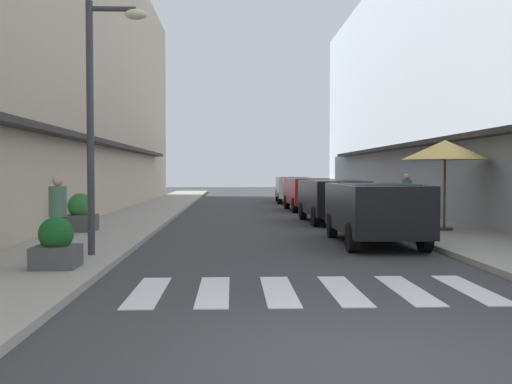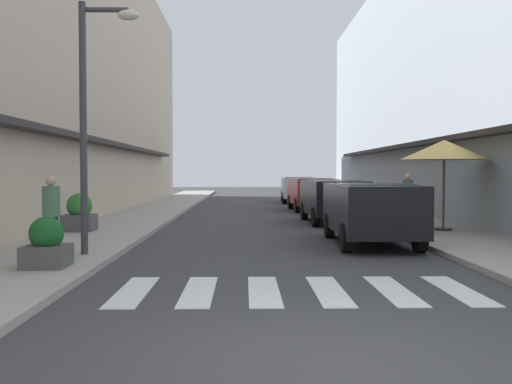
{
  "view_description": "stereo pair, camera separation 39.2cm",
  "coord_description": "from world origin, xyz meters",
  "px_view_note": "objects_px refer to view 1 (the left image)",
  "views": [
    {
      "loc": [
        -1.15,
        -5.1,
        1.74
      ],
      "look_at": [
        -0.38,
        13.84,
        1.09
      ],
      "focal_mm": 40.62,
      "sensor_mm": 36.0,
      "label": 1
    },
    {
      "loc": [
        -0.76,
        -5.11,
        1.74
      ],
      "look_at": [
        -0.38,
        13.84,
        1.09
      ],
      "focal_mm": 40.62,
      "sensor_mm": 36.0,
      "label": 2
    }
  ],
  "objects_px": {
    "parked_car_mid": "(332,196)",
    "planter_midblock": "(81,214)",
    "street_lamp": "(100,99)",
    "pedestrian_walking_near": "(58,214)",
    "pedestrian_walking_far": "(406,195)",
    "parked_car_far": "(308,190)",
    "planter_corner": "(56,245)",
    "cafe_umbrella": "(445,150)",
    "parked_car_near": "(374,206)",
    "parked_car_distant": "(293,187)"
  },
  "relations": [
    {
      "from": "parked_car_distant",
      "to": "planter_midblock",
      "type": "height_order",
      "value": "parked_car_distant"
    },
    {
      "from": "parked_car_distant",
      "to": "planter_corner",
      "type": "relative_size",
      "value": 5.02
    },
    {
      "from": "parked_car_mid",
      "to": "pedestrian_walking_far",
      "type": "bearing_deg",
      "value": -0.05
    },
    {
      "from": "parked_car_mid",
      "to": "planter_midblock",
      "type": "xyz_separation_m",
      "value": [
        -7.58,
        -3.7,
        -0.33
      ]
    },
    {
      "from": "parked_car_far",
      "to": "street_lamp",
      "type": "xyz_separation_m",
      "value": [
        -5.98,
        -14.58,
        2.25
      ]
    },
    {
      "from": "parked_car_distant",
      "to": "planter_corner",
      "type": "height_order",
      "value": "parked_car_distant"
    },
    {
      "from": "parked_car_far",
      "to": "planter_midblock",
      "type": "xyz_separation_m",
      "value": [
        -7.58,
        -9.99,
        -0.33
      ]
    },
    {
      "from": "cafe_umbrella",
      "to": "planter_corner",
      "type": "relative_size",
      "value": 2.9
    },
    {
      "from": "pedestrian_walking_far",
      "to": "planter_midblock",
      "type": "bearing_deg",
      "value": -155.45
    },
    {
      "from": "parked_car_far",
      "to": "street_lamp",
      "type": "bearing_deg",
      "value": -112.31
    },
    {
      "from": "parked_car_mid",
      "to": "parked_car_far",
      "type": "distance_m",
      "value": 6.3
    },
    {
      "from": "cafe_umbrella",
      "to": "pedestrian_walking_far",
      "type": "distance_m",
      "value": 4.02
    },
    {
      "from": "parked_car_mid",
      "to": "parked_car_distant",
      "type": "distance_m",
      "value": 13.04
    },
    {
      "from": "street_lamp",
      "to": "parked_car_mid",
      "type": "bearing_deg",
      "value": 54.16
    },
    {
      "from": "parked_car_far",
      "to": "pedestrian_walking_near",
      "type": "bearing_deg",
      "value": -115.0
    },
    {
      "from": "parked_car_near",
      "to": "pedestrian_walking_far",
      "type": "distance_m",
      "value": 6.48
    },
    {
      "from": "parked_car_near",
      "to": "pedestrian_walking_far",
      "type": "bearing_deg",
      "value": 66.46
    },
    {
      "from": "street_lamp",
      "to": "cafe_umbrella",
      "type": "xyz_separation_m",
      "value": [
        8.5,
        4.51,
        -0.82
      ]
    },
    {
      "from": "street_lamp",
      "to": "pedestrian_walking_far",
      "type": "height_order",
      "value": "street_lamp"
    },
    {
      "from": "street_lamp",
      "to": "planter_corner",
      "type": "xyz_separation_m",
      "value": [
        -0.42,
        -1.56,
        -2.67
      ]
    },
    {
      "from": "street_lamp",
      "to": "pedestrian_walking_far",
      "type": "relative_size",
      "value": 3.15
    },
    {
      "from": "planter_corner",
      "to": "pedestrian_walking_far",
      "type": "xyz_separation_m",
      "value": [
        8.99,
        9.84,
        0.44
      ]
    },
    {
      "from": "parked_car_distant",
      "to": "planter_corner",
      "type": "bearing_deg",
      "value": -105.63
    },
    {
      "from": "parked_car_mid",
      "to": "street_lamp",
      "type": "distance_m",
      "value": 10.46
    },
    {
      "from": "parked_car_mid",
      "to": "cafe_umbrella",
      "type": "height_order",
      "value": "cafe_umbrella"
    },
    {
      "from": "street_lamp",
      "to": "pedestrian_walking_near",
      "type": "height_order",
      "value": "street_lamp"
    },
    {
      "from": "cafe_umbrella",
      "to": "planter_midblock",
      "type": "relative_size",
      "value": 2.42
    },
    {
      "from": "cafe_umbrella",
      "to": "parked_car_distant",
      "type": "bearing_deg",
      "value": 98.52
    },
    {
      "from": "parked_car_far",
      "to": "parked_car_distant",
      "type": "relative_size",
      "value": 0.95
    },
    {
      "from": "parked_car_mid",
      "to": "planter_corner",
      "type": "xyz_separation_m",
      "value": [
        -6.4,
        -9.84,
        -0.42
      ]
    },
    {
      "from": "parked_car_distant",
      "to": "pedestrian_walking_far",
      "type": "xyz_separation_m",
      "value": [
        2.59,
        -13.04,
        0.02
      ]
    },
    {
      "from": "street_lamp",
      "to": "planter_midblock",
      "type": "bearing_deg",
      "value": 109.23
    },
    {
      "from": "parked_car_near",
      "to": "parked_car_far",
      "type": "bearing_deg",
      "value": 90.0
    },
    {
      "from": "planter_corner",
      "to": "planter_midblock",
      "type": "xyz_separation_m",
      "value": [
        -1.19,
        6.14,
        0.09
      ]
    },
    {
      "from": "parked_car_distant",
      "to": "pedestrian_walking_near",
      "type": "xyz_separation_m",
      "value": [
        -6.82,
        -21.36,
        0.01
      ]
    },
    {
      "from": "pedestrian_walking_far",
      "to": "cafe_umbrella",
      "type": "bearing_deg",
      "value": -86.46
    },
    {
      "from": "parked_car_mid",
      "to": "pedestrian_walking_near",
      "type": "height_order",
      "value": "pedestrian_walking_near"
    },
    {
      "from": "planter_midblock",
      "to": "pedestrian_walking_near",
      "type": "distance_m",
      "value": 4.7
    },
    {
      "from": "parked_car_distant",
      "to": "street_lamp",
      "type": "bearing_deg",
      "value": -105.68
    },
    {
      "from": "parked_car_mid",
      "to": "street_lamp",
      "type": "xyz_separation_m",
      "value": [
        -5.98,
        -8.28,
        2.25
      ]
    },
    {
      "from": "cafe_umbrella",
      "to": "parked_car_near",
      "type": "bearing_deg",
      "value": -139.22
    },
    {
      "from": "parked_car_far",
      "to": "planter_midblock",
      "type": "distance_m",
      "value": 12.55
    },
    {
      "from": "parked_car_far",
      "to": "street_lamp",
      "type": "relative_size",
      "value": 0.83
    },
    {
      "from": "street_lamp",
      "to": "pedestrian_walking_near",
      "type": "bearing_deg",
      "value": -177.32
    },
    {
      "from": "parked_car_far",
      "to": "parked_car_mid",
      "type": "bearing_deg",
      "value": -90.0
    },
    {
      "from": "parked_car_mid",
      "to": "cafe_umbrella",
      "type": "distance_m",
      "value": 4.75
    },
    {
      "from": "planter_midblock",
      "to": "parked_car_near",
      "type": "bearing_deg",
      "value": -16.49
    },
    {
      "from": "cafe_umbrella",
      "to": "planter_midblock",
      "type": "bearing_deg",
      "value": 179.59
    },
    {
      "from": "planter_midblock",
      "to": "pedestrian_walking_far",
      "type": "xyz_separation_m",
      "value": [
        10.17,
        3.69,
        0.35
      ]
    },
    {
      "from": "parked_car_mid",
      "to": "planter_midblock",
      "type": "relative_size",
      "value": 4.0
    }
  ]
}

